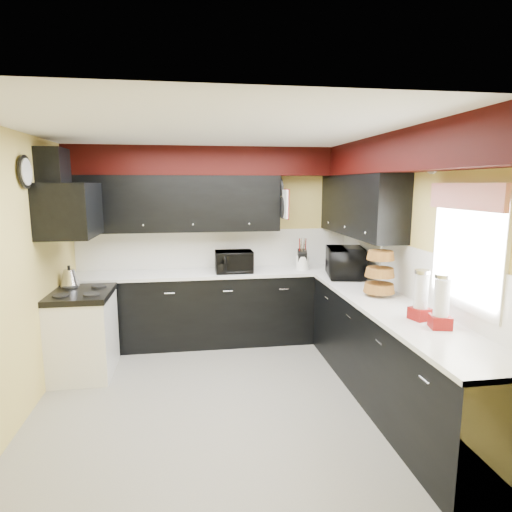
{
  "coord_description": "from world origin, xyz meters",
  "views": [
    {
      "loc": [
        -0.32,
        -3.88,
        2.04
      ],
      "look_at": [
        0.4,
        0.85,
        1.24
      ],
      "focal_mm": 30.0,
      "sensor_mm": 36.0,
      "label": 1
    }
  ],
  "objects_px": {
    "utensil_crock": "(302,263)",
    "kettle": "(70,278)",
    "knife_block": "(302,260)",
    "microwave": "(346,262)",
    "toaster_oven": "(234,262)"
  },
  "relations": [
    {
      "from": "utensil_crock",
      "to": "knife_block",
      "type": "relative_size",
      "value": 0.71
    },
    {
      "from": "microwave",
      "to": "utensil_crock",
      "type": "relative_size",
      "value": 3.45
    },
    {
      "from": "utensil_crock",
      "to": "kettle",
      "type": "xyz_separation_m",
      "value": [
        -2.78,
        -0.42,
        -0.02
      ]
    },
    {
      "from": "toaster_oven",
      "to": "utensil_crock",
      "type": "bearing_deg",
      "value": 2.26
    },
    {
      "from": "knife_block",
      "to": "kettle",
      "type": "distance_m",
      "value": 2.81
    },
    {
      "from": "toaster_oven",
      "to": "knife_block",
      "type": "distance_m",
      "value": 0.9
    },
    {
      "from": "utensil_crock",
      "to": "knife_block",
      "type": "height_order",
      "value": "knife_block"
    },
    {
      "from": "knife_block",
      "to": "kettle",
      "type": "xyz_separation_m",
      "value": [
        -2.78,
        -0.43,
        -0.05
      ]
    },
    {
      "from": "toaster_oven",
      "to": "kettle",
      "type": "height_order",
      "value": "toaster_oven"
    },
    {
      "from": "utensil_crock",
      "to": "kettle",
      "type": "bearing_deg",
      "value": -171.46
    },
    {
      "from": "microwave",
      "to": "knife_block",
      "type": "bearing_deg",
      "value": 50.33
    },
    {
      "from": "kettle",
      "to": "knife_block",
      "type": "bearing_deg",
      "value": 8.88
    },
    {
      "from": "kettle",
      "to": "microwave",
      "type": "bearing_deg",
      "value": -1.35
    },
    {
      "from": "microwave",
      "to": "knife_block",
      "type": "height_order",
      "value": "microwave"
    },
    {
      "from": "toaster_oven",
      "to": "knife_block",
      "type": "relative_size",
      "value": 1.85
    }
  ]
}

